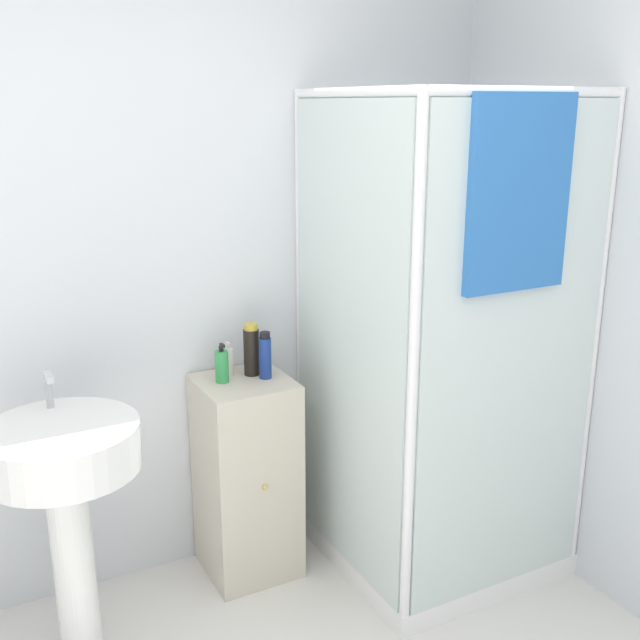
% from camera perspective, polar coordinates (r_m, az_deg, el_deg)
% --- Properties ---
extents(wall_back, '(6.40, 0.06, 2.50)m').
position_cam_1_polar(wall_back, '(2.84, -17.29, 3.27)').
color(wall_back, silver).
rests_on(wall_back, ground_plane).
extents(shower_enclosure, '(0.85, 0.88, 1.90)m').
position_cam_1_polar(shower_enclosure, '(3.06, 8.74, -9.33)').
color(shower_enclosure, white).
rests_on(shower_enclosure, ground_plane).
extents(vanity_cabinet, '(0.35, 0.37, 0.82)m').
position_cam_1_polar(vanity_cabinet, '(3.07, -5.61, -11.81)').
color(vanity_cabinet, beige).
rests_on(vanity_cabinet, ground_plane).
extents(sink, '(0.50, 0.50, 0.99)m').
position_cam_1_polar(sink, '(2.62, -18.85, -11.41)').
color(sink, white).
rests_on(sink, ground_plane).
extents(soap_dispenser, '(0.05, 0.05, 0.16)m').
position_cam_1_polar(soap_dispenser, '(2.87, -7.49, -3.49)').
color(soap_dispenser, green).
rests_on(soap_dispenser, vanity_cabinet).
extents(shampoo_bottle_tall_black, '(0.06, 0.06, 0.21)m').
position_cam_1_polar(shampoo_bottle_tall_black, '(2.93, -5.25, -2.30)').
color(shampoo_bottle_tall_black, black).
rests_on(shampoo_bottle_tall_black, vanity_cabinet).
extents(shampoo_bottle_blue, '(0.05, 0.05, 0.19)m').
position_cam_1_polar(shampoo_bottle_blue, '(2.89, -4.20, -2.75)').
color(shampoo_bottle_blue, navy).
rests_on(shampoo_bottle_blue, vanity_cabinet).
extents(lotion_bottle_white, '(0.05, 0.05, 0.13)m').
position_cam_1_polar(lotion_bottle_white, '(2.96, -7.06, -3.13)').
color(lotion_bottle_white, white).
rests_on(lotion_bottle_white, vanity_cabinet).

